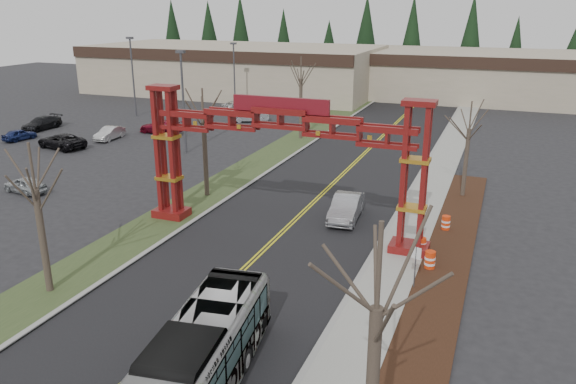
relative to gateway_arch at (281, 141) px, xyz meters
The scene contains 34 objects.
road 9.20m from the gateway_arch, 90.00° to the left, with size 12.00×110.00×0.02m, color black.
lane_line_left 9.19m from the gateway_arch, 90.98° to the left, with size 0.12×100.00×0.01m, color gold.
lane_line_right 9.19m from the gateway_arch, 89.02° to the left, with size 0.12×100.00×0.01m, color gold.
curb_right 11.03m from the gateway_arch, 48.70° to the left, with size 0.30×110.00×0.15m, color gray.
sidewalk_right 11.90m from the gateway_arch, 42.65° to the left, with size 2.60×110.00×0.14m, color gray.
landscape_strip 14.25m from the gateway_arch, 38.11° to the right, with size 2.60×50.00×0.12m, color black.
grass_median 12.18m from the gateway_arch, 138.81° to the left, with size 4.00×110.00×0.08m, color #314120.
curb_left 11.03m from the gateway_arch, 131.30° to the left, with size 0.30×110.00×0.15m, color gray.
gateway_arch is the anchor object (origin of this frame).
retail_building_west 61.78m from the gateway_arch, 119.07° to the left, with size 46.00×22.30×7.50m.
retail_building_east 62.80m from the gateway_arch, 80.83° to the left, with size 38.00×20.30×7.00m.
conifer_treeline 74.00m from the gateway_arch, 89.81° to the left, with size 116.10×5.60×13.00m.
transit_bus 16.62m from the gateway_arch, 78.86° to the right, with size 2.56×10.93×3.04m, color #A3A6AA.
silver_sedan 7.23m from the gateway_arch, 52.25° to the left, with size 1.73×4.96×1.63m, color #A5A8AD.
parked_car_near_a 21.97m from the gateway_arch, behind, with size 1.52×3.79×1.29m, color #A9AEB1.
parked_car_near_b 32.56m from the gateway_arch, 146.86° to the left, with size 1.44×4.13×1.36m, color silver.
parked_car_near_c 32.00m from the gateway_arch, 156.38° to the left, with size 2.49×5.41×1.50m, color black.
parked_car_mid_a 32.85m from the gateway_arch, 136.65° to the left, with size 2.07×5.08×1.47m, color maroon.
parked_car_mid_b 38.59m from the gateway_arch, 158.84° to the left, with size 1.44×3.57×1.22m, color navy.
parked_car_far_a 36.48m from the gateway_arch, 118.08° to the left, with size 1.60×4.58×1.51m, color #B7BAC0.
parked_car_far_b 45.01m from the gateway_arch, 119.79° to the left, with size 2.11×4.58×1.27m, color silver.
parked_car_far_c 42.41m from the gateway_arch, 153.25° to the left, with size 2.07×5.08×1.47m, color black.
bare_tree_median_near 13.77m from the gateway_arch, 125.56° to the right, with size 3.48×3.48×7.68m.
bare_tree_median_mid 9.37m from the gateway_arch, 148.68° to the left, with size 3.49×3.49×8.08m.
bare_tree_median_far 26.62m from the gateway_arch, 107.49° to the left, with size 3.50×3.50×8.69m.
bare_tree_right_near 21.10m from the gateway_arch, 61.69° to the right, with size 3.36×3.36×9.04m.
bare_tree_right_far 15.43m from the gateway_arch, 49.52° to the left, with size 3.06×3.06×7.18m.
light_pole_near 22.62m from the gateway_arch, 136.20° to the left, with size 0.84×0.42×9.74m.
light_pole_mid 44.09m from the gateway_arch, 137.33° to the left, with size 0.86×0.43×9.96m.
light_pole_far 44.06m from the gateway_arch, 120.18° to the left, with size 0.78×0.39×9.04m.
street_sign 10.86m from the gateway_arch, 25.56° to the right, with size 0.51×0.20×2.31m.
barrel_south 11.02m from the gateway_arch, 10.66° to the right, with size 0.59×0.59×1.09m.
barrel_mid 10.30m from the gateway_arch, ahead, with size 0.49×0.49×0.91m.
barrel_north 11.83m from the gateway_arch, 23.93° to the left, with size 0.54×0.54×1.01m.
Camera 1 is at (12.32, -12.29, 13.65)m, focal length 35.00 mm.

